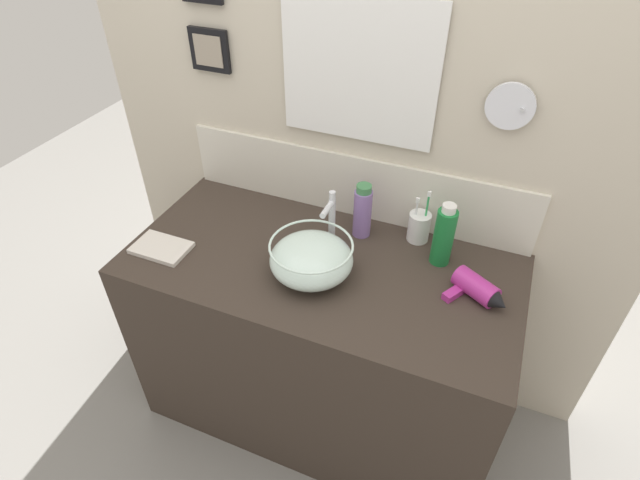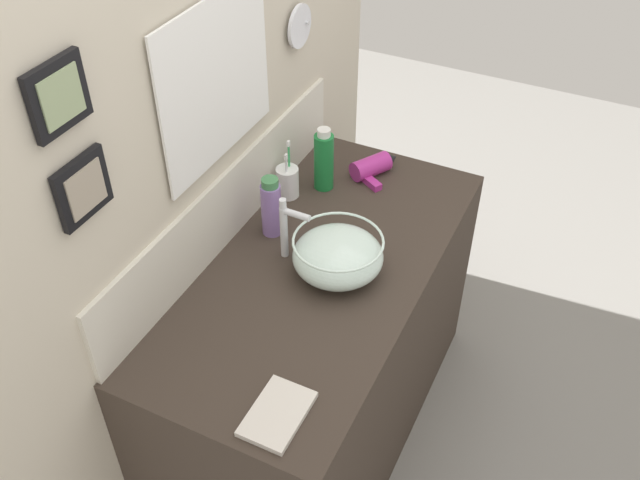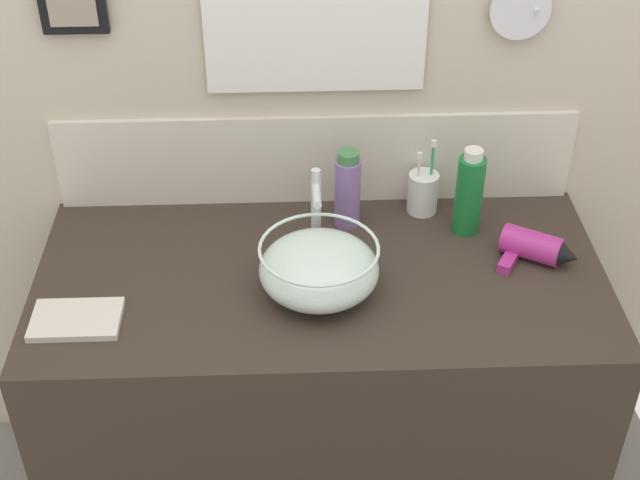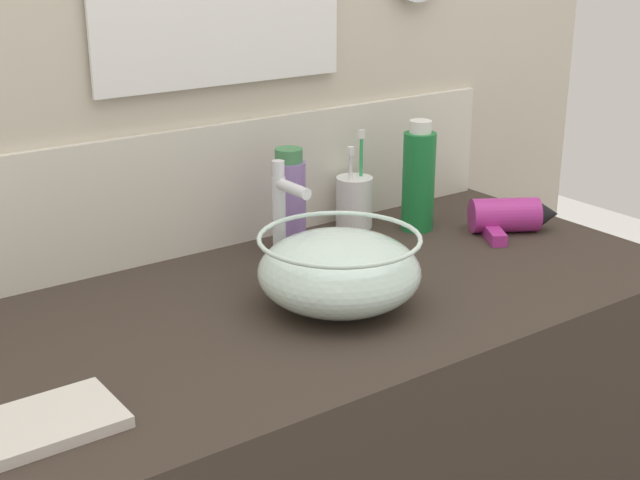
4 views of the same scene
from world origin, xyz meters
name	(u,v)px [view 1 (image 1 of 4)]	position (x,y,z in m)	size (l,w,h in m)	color
ground_plane	(320,403)	(0.00, 0.00, 0.00)	(6.00, 6.00, 0.00)	gray
vanity_counter	(320,342)	(0.00, 0.00, 0.41)	(1.33, 0.64, 0.82)	#382D26
back_panel	(359,126)	(0.00, 0.35, 1.17)	(2.02, 0.09, 2.34)	beige
glass_bowl_sink	(311,259)	(-0.01, -0.06, 0.89)	(0.27, 0.27, 0.13)	silver
faucet	(331,217)	(-0.01, 0.11, 0.94)	(0.02, 0.10, 0.21)	silver
hair_drier	(478,290)	(0.51, 0.04, 0.86)	(0.20, 0.15, 0.07)	#B22D8C
toothbrush_cup	(419,227)	(0.27, 0.25, 0.88)	(0.08, 0.08, 0.21)	white
soap_dispenser	(363,211)	(0.07, 0.21, 0.92)	(0.06, 0.06, 0.21)	#8C6BB2
shampoo_bottle	(444,236)	(0.37, 0.16, 0.93)	(0.07, 0.07, 0.23)	#197233
hand_towel	(161,248)	(-0.54, -0.15, 0.83)	(0.19, 0.13, 0.02)	silver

